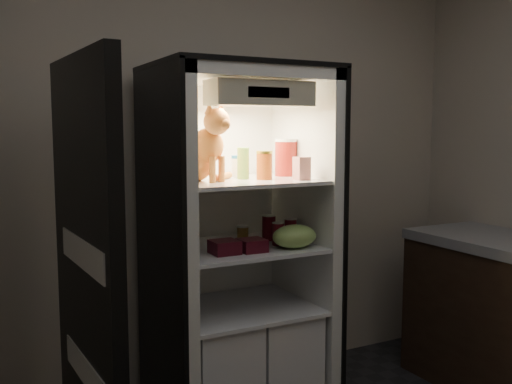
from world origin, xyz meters
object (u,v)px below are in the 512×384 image
tabby_cat (202,152)px  parmesan_shaker (243,163)px  salsa_jar (264,165)px  condiment_jar (243,233)px  pepper_jar (286,157)px  mayo_tub (239,166)px  soda_can_b (290,230)px  berry_box_left (225,247)px  refrigerator (236,270)px  soda_can_a (269,228)px  soda_can_c (278,234)px  cream_carton (302,168)px  grape_bag (294,236)px  berry_box_right (252,245)px

tabby_cat → parmesan_shaker: 0.24m
salsa_jar → condiment_jar: size_ratio=1.69×
pepper_jar → mayo_tub: bearing=172.2°
salsa_jar → soda_can_b: size_ratio=1.20×
berry_box_left → mayo_tub: bearing=50.8°
pepper_jar → soda_can_b: (-0.02, -0.09, -0.39)m
refrigerator → soda_can_a: (0.20, -0.01, 0.22)m
salsa_jar → soda_can_a: bearing=52.3°
mayo_tub → tabby_cat: bearing=-157.5°
soda_can_a → condiment_jar: 0.15m
parmesan_shaker → berry_box_left: bearing=-140.2°
salsa_jar → soda_can_a: size_ratio=1.07×
soda_can_c → parmesan_shaker: bearing=151.3°
tabby_cat → cream_carton: 0.52m
cream_carton → soda_can_c: cream_carton is taller
condiment_jar → soda_can_b: bearing=-26.2°
refrigerator → salsa_jar: 0.60m
grape_bag → pepper_jar: bearing=69.3°
cream_carton → grape_bag: cream_carton is taller
berry_box_left → soda_can_c: bearing=9.9°
soda_can_a → berry_box_left: 0.41m
soda_can_c → tabby_cat: bearing=168.1°
soda_can_a → berry_box_right: bearing=-135.1°
soda_can_c → berry_box_left: bearing=-170.1°
soda_can_c → grape_bag: 0.11m
tabby_cat → cream_carton: size_ratio=3.33×
refrigerator → berry_box_left: size_ratio=14.35×
pepper_jar → berry_box_left: 0.67m
berry_box_left → salsa_jar: bearing=15.7°
salsa_jar → pepper_jar: 0.25m
mayo_tub → pepper_jar: size_ratio=0.58×
mayo_tub → salsa_jar: salsa_jar is taller
cream_carton → soda_can_c: bearing=130.9°
tabby_cat → salsa_jar: size_ratio=2.66×
refrigerator → grape_bag: (0.22, -0.25, 0.21)m
grape_bag → salsa_jar: bearing=134.5°
parmesan_shaker → salsa_jar: parmesan_shaker is taller
parmesan_shaker → cream_carton: size_ratio=1.39×
parmesan_shaker → berry_box_right: size_ratio=1.30×
mayo_tub → soda_can_a: size_ratio=0.86×
cream_carton → berry_box_right: bearing=176.0°
parmesan_shaker → mayo_tub: size_ratio=1.38×
pepper_jar → grape_bag: 0.48m
tabby_cat → soda_can_c: 0.59m
refrigerator → mayo_tub: (0.04, 0.05, 0.56)m
salsa_jar → tabby_cat: bearing=167.9°
soda_can_a → berry_box_right: 0.31m
tabby_cat → grape_bag: size_ratio=1.63×
soda_can_a → grape_bag: bearing=-85.9°
soda_can_a → berry_box_left: bearing=-151.0°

